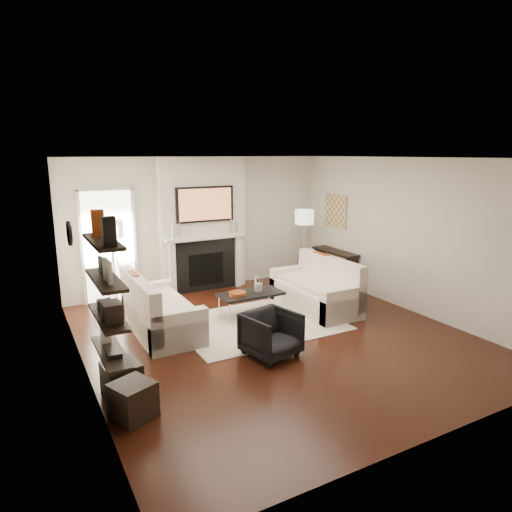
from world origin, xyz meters
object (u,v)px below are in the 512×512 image
loveseat_left_base (162,319)px  coffee_table (251,294)px  lamp_left_shade (112,229)px  loveseat_right_base (315,297)px  armchair (271,332)px  lamp_right_shade (304,217)px  ottoman_near (122,380)px

loveseat_left_base → coffee_table: bearing=-0.7°
lamp_left_shade → loveseat_right_base: bearing=-30.0°
lamp_left_shade → armchair: bearing=-65.3°
lamp_right_shade → ottoman_near: bearing=-147.1°
armchair → loveseat_right_base: bearing=25.7°
ottoman_near → loveseat_right_base: bearing=20.9°
loveseat_left_base → loveseat_right_base: 2.78m
lamp_left_shade → lamp_right_shade: size_ratio=1.00×
loveseat_right_base → lamp_left_shade: lamp_left_shade is taller
loveseat_left_base → coffee_table: (1.57, -0.02, 0.19)m
lamp_left_shade → ottoman_near: lamp_left_shade is taller
armchair → lamp_left_shade: (-1.45, 3.15, 1.11)m
loveseat_left_base → ottoman_near: size_ratio=4.50×
coffee_table → lamp_left_shade: bearing=140.3°
lamp_left_shade → lamp_right_shade: 3.91m
coffee_table → ottoman_near: size_ratio=2.75×
lamp_left_shade → lamp_right_shade: (3.90, -0.33, 0.00)m
coffee_table → ottoman_near: 3.05m
loveseat_left_base → lamp_left_shade: size_ratio=4.50×
loveseat_right_base → ottoman_near: bearing=-159.1°
armchair → lamp_right_shade: size_ratio=1.72×
coffee_table → armchair: bearing=-107.7°
coffee_table → lamp_left_shade: size_ratio=2.75×
loveseat_right_base → lamp_right_shade: bearing=63.0°
coffee_table → lamp_right_shade: bearing=33.1°
coffee_table → ottoman_near: (-2.56, -1.64, -0.20)m
lamp_left_shade → loveseat_left_base: bearing=-76.9°
loveseat_right_base → lamp_right_shade: (0.75, 1.48, 1.24)m
loveseat_left_base → armchair: 1.90m
lamp_right_shade → loveseat_left_base: bearing=-160.4°
loveseat_left_base → lamp_right_shade: size_ratio=4.50×
armchair → lamp_left_shade: lamp_left_shade is taller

